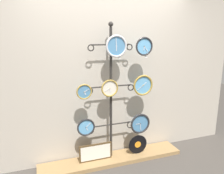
{
  "coord_description": "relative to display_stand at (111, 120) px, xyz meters",
  "views": [
    {
      "loc": [
        -1.0,
        -2.49,
        1.88
      ],
      "look_at": [
        0.0,
        0.36,
        1.16
      ],
      "focal_mm": 35.0,
      "sensor_mm": 36.0,
      "label": 1
    }
  ],
  "objects": [
    {
      "name": "vinyl_record",
      "position": [
        0.42,
        -0.09,
        -0.44
      ],
      "size": [
        0.31,
        0.01,
        0.31
      ],
      "color": "black",
      "rests_on": "low_shelf"
    },
    {
      "name": "low_shelf",
      "position": [
        0.0,
        -0.06,
        -0.62
      ],
      "size": [
        2.2,
        0.36,
        0.06
      ],
      "color": "#9E7A4C",
      "rests_on": "ground_plane"
    },
    {
      "name": "price_tag_mid",
      "position": [
        0.5,
        -0.1,
        0.93
      ],
      "size": [
        0.04,
        0.0,
        0.03
      ],
      "color": "white"
    },
    {
      "name": "picture_frame",
      "position": [
        -0.26,
        -0.06,
        -0.46
      ],
      "size": [
        0.49,
        0.02,
        0.26
      ],
      "color": "#4C381E",
      "rests_on": "low_shelf"
    },
    {
      "name": "clock_top_right",
      "position": [
        0.46,
        -0.1,
        1.08
      ],
      "size": [
        0.26,
        0.04,
        0.26
      ],
      "color": "#60A8DB"
    },
    {
      "name": "clock_bottom_right",
      "position": [
        0.44,
        -0.1,
        -0.08
      ],
      "size": [
        0.32,
        0.04,
        0.32
      ],
      "color": "#4C84B2"
    },
    {
      "name": "ground_plane",
      "position": [
        0.0,
        -0.41,
        -0.65
      ],
      "size": [
        12.0,
        12.0,
        0.0
      ],
      "primitive_type": "plane",
      "color": "#47423D"
    },
    {
      "name": "shop_wall",
      "position": [
        0.0,
        0.16,
        0.75
      ],
      "size": [
        4.4,
        0.04,
        2.8
      ],
      "color": "#BCB2A3",
      "rests_on": "ground_plane"
    },
    {
      "name": "clock_middle_center",
      "position": [
        -0.05,
        -0.08,
        0.5
      ],
      "size": [
        0.25,
        0.04,
        0.25
      ],
      "color": "silver"
    },
    {
      "name": "clock_middle_right",
      "position": [
        0.47,
        -0.08,
        0.51
      ],
      "size": [
        0.31,
        0.04,
        0.31
      ],
      "color": "#60A8DB"
    },
    {
      "name": "display_stand",
      "position": [
        0.0,
        0.0,
        0.0
      ],
      "size": [
        0.76,
        0.42,
        2.06
      ],
      "color": "#282623",
      "rests_on": "ground_plane"
    },
    {
      "name": "clock_middle_left",
      "position": [
        -0.42,
        -0.11,
        0.49
      ],
      "size": [
        0.21,
        0.04,
        0.21
      ],
      "color": "#4C84B2"
    },
    {
      "name": "clock_bottom_left",
      "position": [
        -0.4,
        -0.08,
        -0.03
      ],
      "size": [
        0.26,
        0.04,
        0.26
      ],
      "color": "#60A8DB"
    },
    {
      "name": "clock_top_center",
      "position": [
        0.05,
        -0.08,
        1.08
      ],
      "size": [
        0.3,
        0.04,
        0.3
      ],
      "color": "#4C84B2"
    },
    {
      "name": "price_tag_upper",
      "position": [
        0.09,
        -0.08,
        0.92
      ],
      "size": [
        0.04,
        0.0,
        0.03
      ],
      "color": "white"
    }
  ]
}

